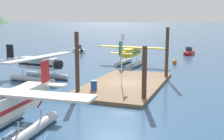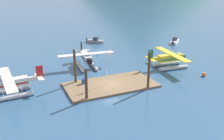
{
  "view_description": "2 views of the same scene",
  "coord_description": "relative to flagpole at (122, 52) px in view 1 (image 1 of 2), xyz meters",
  "views": [
    {
      "loc": [
        -27.29,
        -8.64,
        6.7
      ],
      "look_at": [
        2.29,
        2.31,
        1.12
      ],
      "focal_mm": 45.86,
      "sensor_mm": 36.0,
      "label": 1
    },
    {
      "loc": [
        -14.32,
        -33.23,
        15.89
      ],
      "look_at": [
        1.4,
        2.73,
        1.49
      ],
      "focal_mm": 40.59,
      "sensor_mm": 36.0,
      "label": 2
    }
  ],
  "objects": [
    {
      "name": "mooring_buoy",
      "position": [
        16.57,
        -2.91,
        -3.2
      ],
      "size": [
        0.7,
        0.7,
        0.7
      ],
      "primitive_type": "sphere",
      "color": "orange",
      "rests_on": "ground"
    },
    {
      "name": "ground_plane",
      "position": [
        0.43,
        -0.24,
        -3.55
      ],
      "size": [
        1200.0,
        1200.0,
        0.0
      ],
      "primitive_type": "plane",
      "color": "#2D5175"
    },
    {
      "name": "seaplane_silver_bow_centre",
      "position": [
        -0.31,
        9.62,
        -1.97
      ],
      "size": [
        10.49,
        7.96,
        3.84
      ],
      "color": "#B7BABF",
      "rests_on": "ground"
    },
    {
      "name": "piling_near_right",
      "position": [
        5.08,
        -3.61,
        -0.61
      ],
      "size": [
        0.37,
        0.37,
        5.87
      ],
      "primitive_type": "cylinder",
      "color": "#4C3323",
      "rests_on": "ground"
    },
    {
      "name": "dock_platform",
      "position": [
        0.43,
        -0.24,
        -3.4
      ],
      "size": [
        14.03,
        7.17,
        0.3
      ],
      "primitive_type": "cube",
      "color": "brown",
      "rests_on": "ground"
    },
    {
      "name": "piling_far_left",
      "position": [
        -4.34,
        2.78,
        -0.73
      ],
      "size": [
        0.38,
        0.38,
        5.64
      ],
      "primitive_type": "cylinder",
      "color": "#4C3323",
      "rests_on": "ground"
    },
    {
      "name": "boat_red_open_se",
      "position": [
        30.05,
        -3.76,
        -3.06
      ],
      "size": [
        4.89,
        1.73,
        1.5
      ],
      "color": "#B2231E",
      "rests_on": "ground"
    },
    {
      "name": "fuel_drum",
      "position": [
        -3.42,
        1.58,
        -2.81
      ],
      "size": [
        0.62,
        0.62,
        0.88
      ],
      "color": "#1E4C99",
      "rests_on": "dock_platform"
    },
    {
      "name": "boat_white_open_east",
      "position": [
        26.33,
        18.27,
        -3.06
      ],
      "size": [
        4.13,
        3.91,
        1.5
      ],
      "color": "silver",
      "rests_on": "ground"
    },
    {
      "name": "seaplane_cream_port_fwd",
      "position": [
        -13.93,
        2.21,
        -1.97
      ],
      "size": [
        7.97,
        10.48,
        3.84
      ],
      "color": "#B7BABF",
      "rests_on": "ground"
    },
    {
      "name": "piling_near_left",
      "position": [
        -4.55,
        -3.43,
        -1.25
      ],
      "size": [
        0.4,
        0.4,
        4.61
      ],
      "primitive_type": "cylinder",
      "color": "#4C3323",
      "rests_on": "ground"
    },
    {
      "name": "flagpole",
      "position": [
        0.0,
        0.0,
        0.0
      ],
      "size": [
        0.95,
        0.1,
        5.14
      ],
      "color": "silver",
      "rests_on": "dock_platform"
    },
    {
      "name": "seaplane_yellow_stbd_fwd",
      "position": [
        13.88,
        3.1,
        -1.97
      ],
      "size": [
        7.97,
        10.47,
        3.84
      ],
      "color": "#B7BABF",
      "rests_on": "ground"
    }
  ]
}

